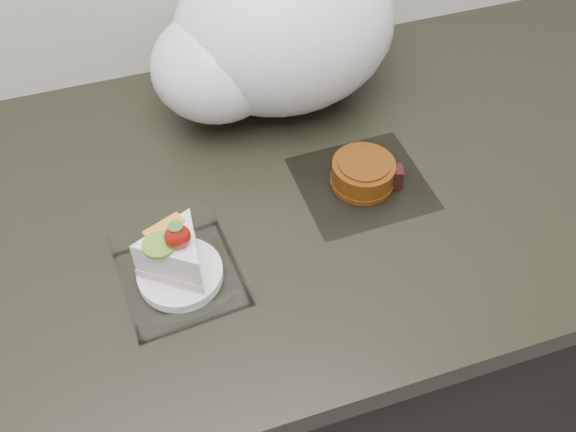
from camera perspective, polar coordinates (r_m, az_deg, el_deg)
The scene contains 4 objects.
counter at distance 1.23m, azimuth -10.49°, elevation -14.21°, with size 2.04×0.64×0.90m.
cake_tray at distance 0.77m, azimuth -9.72°, elevation -4.30°, with size 0.15×0.15×0.11m.
mooncake_wrap at distance 0.88m, azimuth 6.76°, elevation 3.64°, with size 0.17×0.16×0.04m.
plastic_bag at distance 0.94m, azimuth -1.45°, elevation 15.76°, with size 0.42×0.35×0.30m.
Camera 1 is at (0.04, 1.12, 1.54)m, focal length 40.00 mm.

